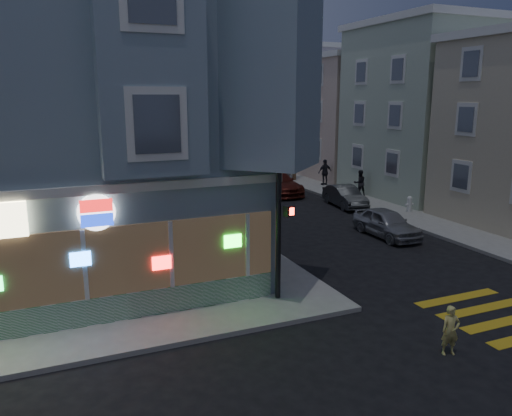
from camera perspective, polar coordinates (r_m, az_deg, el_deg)
ground at (r=13.01m, az=5.80°, el=-17.18°), size 120.00×120.00×0.00m
sidewalk_ne at (r=43.97m, az=17.87°, el=3.72°), size 24.00×42.00×0.15m
corner_building at (r=20.84m, az=-24.61°, el=9.78°), size 14.60×14.60×11.40m
row_house_b at (r=36.00m, az=21.47°, el=10.13°), size 12.00×8.60×10.50m
row_house_c at (r=42.94m, az=12.92°, el=9.95°), size 12.00×8.60×9.00m
row_house_d at (r=50.50m, az=6.90°, el=11.39°), size 12.00×8.60×10.50m
utility_pole at (r=38.15m, az=4.50°, el=10.14°), size 2.20×0.30×9.00m
street_tree_near at (r=43.68m, az=1.05°, el=9.36°), size 3.00×3.00×5.30m
street_tree_far at (r=51.09m, az=-2.66°, el=9.83°), size 3.00×3.00×5.30m
running_child at (r=13.93m, az=21.34°, el=-12.91°), size 0.54×0.43×1.30m
pedestrian_a at (r=32.88m, az=11.76°, el=2.82°), size 0.90×0.75×1.67m
pedestrian_b at (r=36.47m, az=7.90°, el=4.07°), size 1.09×0.47×1.85m
parked_car_a at (r=24.12m, az=14.70°, el=-1.67°), size 1.62×3.89×1.32m
parked_car_b at (r=30.15m, az=10.14°, el=1.33°), size 1.79×3.96×1.26m
parked_car_c at (r=33.58m, az=2.29°, el=2.89°), size 2.27×5.28×1.52m
parked_car_d at (r=39.14m, az=1.83°, el=4.04°), size 2.01×4.26×1.18m
traffic_signal at (r=15.14m, az=2.92°, el=2.07°), size 0.66×0.58×5.22m
fire_hydrant at (r=29.16m, az=17.13°, el=0.52°), size 0.50×0.29×0.86m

